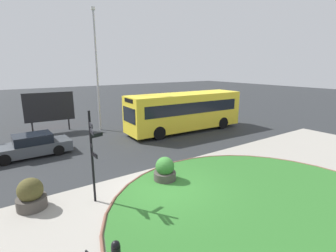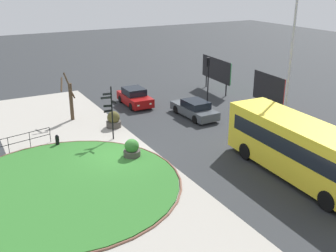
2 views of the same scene
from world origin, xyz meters
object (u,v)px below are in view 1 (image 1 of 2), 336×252
lamppost_tall (97,68)px  planter_kerbside (165,171)px  billboard_right (49,107)px  signpost_directional (92,152)px  planter_near_signpost (31,195)px  car_trailing (31,146)px  bus_yellow (185,111)px

lamppost_tall → planter_kerbside: lamppost_tall is taller
billboard_right → planter_kerbside: size_ratio=3.15×
signpost_directional → planter_near_signpost: 2.82m
planter_near_signpost → car_trailing: bearing=82.9°
car_trailing → planter_kerbside: car_trailing is taller
car_trailing → lamppost_tall: lamppost_tall is taller
signpost_directional → planter_near_signpost: bearing=155.8°
lamppost_tall → billboard_right: size_ratio=2.58×
car_trailing → billboard_right: billboard_right is taller
billboard_right → lamppost_tall: bearing=-19.7°
signpost_directional → lamppost_tall: bearing=68.9°
signpost_directional → billboard_right: 12.88m
bus_yellow → billboard_right: (-9.17, 5.92, 0.36)m
planter_kerbside → planter_near_signpost: bearing=169.9°
bus_yellow → planter_near_signpost: bearing=28.8°
lamppost_tall → billboard_right: 4.96m
billboard_right → planter_near_signpost: (-2.95, -11.89, -1.48)m
bus_yellow → billboard_right: billboard_right is taller
signpost_directional → lamppost_tall: lamppost_tall is taller
planter_near_signpost → planter_kerbside: bearing=-10.1°
bus_yellow → car_trailing: bus_yellow is taller
billboard_right → planter_near_signpost: size_ratio=3.08×
bus_yellow → lamppost_tall: (-5.64, 4.35, 3.45)m
lamppost_tall → car_trailing: bearing=-145.7°
signpost_directional → planter_kerbside: signpost_directional is taller
lamppost_tall → planter_kerbside: (-1.07, -11.28, -4.59)m
bus_yellow → billboard_right: bearing=-30.2°
bus_yellow → lamppost_tall: lamppost_tall is taller
car_trailing → billboard_right: bearing=-112.6°
bus_yellow → billboard_right: 10.93m
bus_yellow → planter_kerbside: size_ratio=8.42×
lamppost_tall → signpost_directional: bearing=-111.1°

